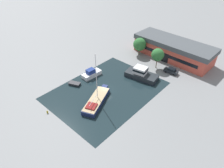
{
  "coord_description": "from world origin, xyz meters",
  "views": [
    {
      "loc": [
        29.86,
        -30.57,
        33.71
      ],
      "look_at": [
        0.0,
        2.24,
        1.0
      ],
      "focal_mm": 32.0,
      "sensor_mm": 36.0,
      "label": 1
    }
  ],
  "objects_px": {
    "motor_cruiser": "(141,74)",
    "cabin_boat": "(91,74)",
    "small_dinghy": "(75,84)",
    "parked_car": "(171,71)",
    "quay_tree_by_water": "(140,44)",
    "sailboat_moored": "(97,100)",
    "warehouse_building": "(173,49)",
    "quay_tree_near_building": "(158,55)"
  },
  "relations": [
    {
      "from": "warehouse_building",
      "to": "quay_tree_by_water",
      "type": "distance_m",
      "value": 11.41
    },
    {
      "from": "quay_tree_near_building",
      "to": "cabin_boat",
      "type": "height_order",
      "value": "quay_tree_near_building"
    },
    {
      "from": "parked_car",
      "to": "cabin_boat",
      "type": "relative_size",
      "value": 0.7
    },
    {
      "from": "parked_car",
      "to": "sailboat_moored",
      "type": "distance_m",
      "value": 25.82
    },
    {
      "from": "parked_car",
      "to": "small_dinghy",
      "type": "xyz_separation_m",
      "value": [
        -17.13,
        -23.8,
        -0.5
      ]
    },
    {
      "from": "warehouse_building",
      "to": "small_dinghy",
      "type": "distance_m",
      "value": 35.35
    },
    {
      "from": "motor_cruiser",
      "to": "quay_tree_by_water",
      "type": "bearing_deg",
      "value": 28.5
    },
    {
      "from": "parked_car",
      "to": "cabin_boat",
      "type": "distance_m",
      "value": 24.29
    },
    {
      "from": "quay_tree_near_building",
      "to": "small_dinghy",
      "type": "height_order",
      "value": "quay_tree_near_building"
    },
    {
      "from": "sailboat_moored",
      "to": "quay_tree_near_building",
      "type": "bearing_deg",
      "value": 62.46
    },
    {
      "from": "warehouse_building",
      "to": "quay_tree_by_water",
      "type": "height_order",
      "value": "quay_tree_by_water"
    },
    {
      "from": "quay_tree_near_building",
      "to": "cabin_boat",
      "type": "bearing_deg",
      "value": -124.09
    },
    {
      "from": "quay_tree_near_building",
      "to": "motor_cruiser",
      "type": "relative_size",
      "value": 0.65
    },
    {
      "from": "parked_car",
      "to": "cabin_boat",
      "type": "xyz_separation_m",
      "value": [
        -16.74,
        -17.59,
        0.05
      ]
    },
    {
      "from": "sailboat_moored",
      "to": "motor_cruiser",
      "type": "bearing_deg",
      "value": 61.25
    },
    {
      "from": "warehouse_building",
      "to": "quay_tree_near_building",
      "type": "height_order",
      "value": "quay_tree_near_building"
    },
    {
      "from": "sailboat_moored",
      "to": "small_dinghy",
      "type": "relative_size",
      "value": 3.65
    },
    {
      "from": "quay_tree_by_water",
      "to": "parked_car",
      "type": "bearing_deg",
      "value": -11.98
    },
    {
      "from": "small_dinghy",
      "to": "cabin_boat",
      "type": "distance_m",
      "value": 6.24
    },
    {
      "from": "quay_tree_near_building",
      "to": "cabin_boat",
      "type": "relative_size",
      "value": 1.07
    },
    {
      "from": "quay_tree_by_water",
      "to": "cabin_boat",
      "type": "relative_size",
      "value": 1.0
    },
    {
      "from": "warehouse_building",
      "to": "small_dinghy",
      "type": "relative_size",
      "value": 7.41
    },
    {
      "from": "quay_tree_by_water",
      "to": "small_dinghy",
      "type": "bearing_deg",
      "value": -95.92
    },
    {
      "from": "quay_tree_by_water",
      "to": "warehouse_building",
      "type": "bearing_deg",
      "value": 32.85
    },
    {
      "from": "quay_tree_near_building",
      "to": "parked_car",
      "type": "bearing_deg",
      "value": 4.3
    },
    {
      "from": "small_dinghy",
      "to": "cabin_boat",
      "type": "xyz_separation_m",
      "value": [
        0.38,
        6.21,
        0.56
      ]
    },
    {
      "from": "quay_tree_near_building",
      "to": "small_dinghy",
      "type": "relative_size",
      "value": 1.79
    },
    {
      "from": "quay_tree_by_water",
      "to": "sailboat_moored",
      "type": "distance_m",
      "value": 28.97
    },
    {
      "from": "sailboat_moored",
      "to": "motor_cruiser",
      "type": "relative_size",
      "value": 1.33
    },
    {
      "from": "warehouse_building",
      "to": "cabin_boat",
      "type": "bearing_deg",
      "value": -112.14
    },
    {
      "from": "sailboat_moored",
      "to": "cabin_boat",
      "type": "distance_m",
      "value": 12.06
    },
    {
      "from": "motor_cruiser",
      "to": "cabin_boat",
      "type": "relative_size",
      "value": 1.64
    },
    {
      "from": "quay_tree_near_building",
      "to": "sailboat_moored",
      "type": "bearing_deg",
      "value": -94.67
    },
    {
      "from": "quay_tree_near_building",
      "to": "sailboat_moored",
      "type": "relative_size",
      "value": 0.49
    },
    {
      "from": "quay_tree_by_water",
      "to": "sailboat_moored",
      "type": "height_order",
      "value": "sailboat_moored"
    },
    {
      "from": "parked_car",
      "to": "sailboat_moored",
      "type": "relative_size",
      "value": 0.32
    },
    {
      "from": "quay_tree_near_building",
      "to": "cabin_boat",
      "type": "xyz_separation_m",
      "value": [
        -11.65,
        -17.21,
        -3.7
      ]
    },
    {
      "from": "small_dinghy",
      "to": "cabin_boat",
      "type": "height_order",
      "value": "cabin_boat"
    },
    {
      "from": "sailboat_moored",
      "to": "cabin_boat",
      "type": "relative_size",
      "value": 2.18
    },
    {
      "from": "sailboat_moored",
      "to": "motor_cruiser",
      "type": "xyz_separation_m",
      "value": [
        1.72,
        16.65,
        0.51
      ]
    },
    {
      "from": "motor_cruiser",
      "to": "warehouse_building",
      "type": "bearing_deg",
      "value": -12.07
    },
    {
      "from": "motor_cruiser",
      "to": "cabin_boat",
      "type": "height_order",
      "value": "motor_cruiser"
    }
  ]
}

